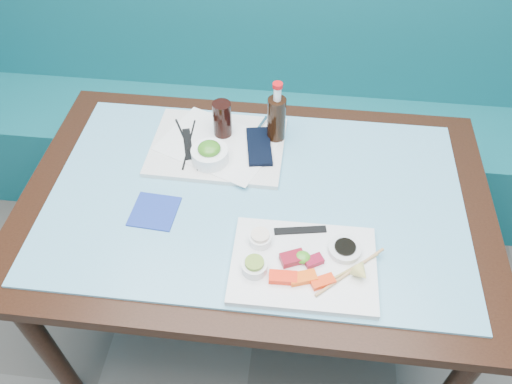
# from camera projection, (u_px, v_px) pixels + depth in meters

# --- Properties ---
(booth_bench) EXTENTS (3.00, 0.56, 1.17)m
(booth_bench) POSITION_uv_depth(u_px,v_px,m) (276.00, 116.00, 2.32)
(booth_bench) COLOR #0F5A62
(booth_bench) RESTS_ON ground
(dining_table) EXTENTS (1.40, 0.90, 0.75)m
(dining_table) POSITION_uv_depth(u_px,v_px,m) (255.00, 215.00, 1.55)
(dining_table) COLOR black
(dining_table) RESTS_ON ground
(glass_top) EXTENTS (1.22, 0.76, 0.01)m
(glass_top) POSITION_uv_depth(u_px,v_px,m) (255.00, 197.00, 1.48)
(glass_top) COLOR #60A3C0
(glass_top) RESTS_ON dining_table
(sashimi_plate) EXTENTS (0.38, 0.27, 0.02)m
(sashimi_plate) POSITION_uv_depth(u_px,v_px,m) (303.00, 265.00, 1.30)
(sashimi_plate) COLOR silver
(sashimi_plate) RESTS_ON glass_top
(salmon_left) EXTENTS (0.07, 0.04, 0.02)m
(salmon_left) POSITION_uv_depth(u_px,v_px,m) (283.00, 277.00, 1.26)
(salmon_left) COLOR #FF250A
(salmon_left) RESTS_ON sashimi_plate
(salmon_mid) EXTENTS (0.08, 0.05, 0.02)m
(salmon_mid) POSITION_uv_depth(u_px,v_px,m) (303.00, 278.00, 1.26)
(salmon_mid) COLOR #FD520A
(salmon_mid) RESTS_ON sashimi_plate
(salmon_right) EXTENTS (0.07, 0.05, 0.01)m
(salmon_right) POSITION_uv_depth(u_px,v_px,m) (323.00, 282.00, 1.25)
(salmon_right) COLOR #FF350A
(salmon_right) RESTS_ON sashimi_plate
(tuna_left) EXTENTS (0.07, 0.06, 0.02)m
(tuna_left) POSITION_uv_depth(u_px,v_px,m) (293.00, 258.00, 1.29)
(tuna_left) COLOR maroon
(tuna_left) RESTS_ON sashimi_plate
(tuna_right) EXTENTS (0.06, 0.05, 0.02)m
(tuna_right) POSITION_uv_depth(u_px,v_px,m) (314.00, 261.00, 1.29)
(tuna_right) COLOR maroon
(tuna_right) RESTS_ON sashimi_plate
(seaweed_garnish) EXTENTS (0.05, 0.04, 0.02)m
(seaweed_garnish) POSITION_uv_depth(u_px,v_px,m) (302.00, 257.00, 1.29)
(seaweed_garnish) COLOR #439322
(seaweed_garnish) RESTS_ON sashimi_plate
(ramekin_wasabi) EXTENTS (0.07, 0.07, 0.03)m
(ramekin_wasabi) POSITION_uv_depth(u_px,v_px,m) (254.00, 267.00, 1.27)
(ramekin_wasabi) COLOR white
(ramekin_wasabi) RESTS_ON sashimi_plate
(wasabi_fill) EXTENTS (0.05, 0.05, 0.01)m
(wasabi_fill) POSITION_uv_depth(u_px,v_px,m) (254.00, 263.00, 1.26)
(wasabi_fill) COLOR olive
(wasabi_fill) RESTS_ON ramekin_wasabi
(ramekin_ginger) EXTENTS (0.07, 0.07, 0.03)m
(ramekin_ginger) POSITION_uv_depth(u_px,v_px,m) (260.00, 239.00, 1.33)
(ramekin_ginger) COLOR white
(ramekin_ginger) RESTS_ON sashimi_plate
(ginger_fill) EXTENTS (0.06, 0.06, 0.01)m
(ginger_fill) POSITION_uv_depth(u_px,v_px,m) (260.00, 235.00, 1.32)
(ginger_fill) COLOR beige
(ginger_fill) RESTS_ON ramekin_ginger
(soy_dish) EXTENTS (0.09, 0.09, 0.02)m
(soy_dish) POSITION_uv_depth(u_px,v_px,m) (345.00, 249.00, 1.31)
(soy_dish) COLOR silver
(soy_dish) RESTS_ON sashimi_plate
(soy_fill) EXTENTS (0.07, 0.07, 0.01)m
(soy_fill) POSITION_uv_depth(u_px,v_px,m) (345.00, 247.00, 1.31)
(soy_fill) COLOR black
(soy_fill) RESTS_ON soy_dish
(lemon_wedge) EXTENTS (0.06, 0.06, 0.05)m
(lemon_wedge) POSITION_uv_depth(u_px,v_px,m) (362.00, 274.00, 1.25)
(lemon_wedge) COLOR #E0D36A
(lemon_wedge) RESTS_ON sashimi_plate
(chopstick_sleeve) EXTENTS (0.15, 0.05, 0.00)m
(chopstick_sleeve) POSITION_uv_depth(u_px,v_px,m) (300.00, 230.00, 1.37)
(chopstick_sleeve) COLOR black
(chopstick_sleeve) RESTS_ON sashimi_plate
(wooden_chopstick_a) EXTENTS (0.17, 0.13, 0.01)m
(wooden_chopstick_a) POSITION_uv_depth(u_px,v_px,m) (346.00, 271.00, 1.27)
(wooden_chopstick_a) COLOR #A78E4F
(wooden_chopstick_a) RESTS_ON sashimi_plate
(wooden_chopstick_b) EXTENTS (0.18, 0.17, 0.01)m
(wooden_chopstick_b) POSITION_uv_depth(u_px,v_px,m) (350.00, 272.00, 1.27)
(wooden_chopstick_b) COLOR tan
(wooden_chopstick_b) RESTS_ON sashimi_plate
(serving_tray) EXTENTS (0.43, 0.32, 0.02)m
(serving_tray) POSITION_uv_depth(u_px,v_px,m) (218.00, 146.00, 1.61)
(serving_tray) COLOR silver
(serving_tray) RESTS_ON glass_top
(paper_placemat) EXTENTS (0.41, 0.36, 0.00)m
(paper_placemat) POSITION_uv_depth(u_px,v_px,m) (217.00, 144.00, 1.60)
(paper_placemat) COLOR silver
(paper_placemat) RESTS_ON serving_tray
(seaweed_bowl) EXTENTS (0.14, 0.14, 0.05)m
(seaweed_bowl) POSITION_uv_depth(u_px,v_px,m) (210.00, 155.00, 1.54)
(seaweed_bowl) COLOR white
(seaweed_bowl) RESTS_ON serving_tray
(seaweed_salad) EXTENTS (0.09, 0.09, 0.04)m
(seaweed_salad) POSITION_uv_depth(u_px,v_px,m) (209.00, 148.00, 1.52)
(seaweed_salad) COLOR #36791C
(seaweed_salad) RESTS_ON seaweed_bowl
(cola_glass) EXTENTS (0.08, 0.08, 0.12)m
(cola_glass) POSITION_uv_depth(u_px,v_px,m) (222.00, 119.00, 1.59)
(cola_glass) COLOR black
(cola_glass) RESTS_ON serving_tray
(navy_pouch) EXTENTS (0.10, 0.18, 0.01)m
(navy_pouch) POSITION_uv_depth(u_px,v_px,m) (259.00, 146.00, 1.59)
(navy_pouch) COLOR black
(navy_pouch) RESTS_ON serving_tray
(fork) EXTENTS (0.04, 0.09, 0.01)m
(fork) POSITION_uv_depth(u_px,v_px,m) (261.00, 125.00, 1.66)
(fork) COLOR white
(fork) RESTS_ON serving_tray
(black_chopstick_a) EXTENTS (0.13, 0.23, 0.01)m
(black_chopstick_a) POSITION_uv_depth(u_px,v_px,m) (187.00, 144.00, 1.60)
(black_chopstick_a) COLOR black
(black_chopstick_a) RESTS_ON serving_tray
(black_chopstick_b) EXTENTS (0.01, 0.23, 0.01)m
(black_chopstick_b) POSITION_uv_depth(u_px,v_px,m) (189.00, 144.00, 1.60)
(black_chopstick_b) COLOR black
(black_chopstick_b) RESTS_ON serving_tray
(tray_sleeve) EXTENTS (0.07, 0.15, 0.00)m
(tray_sleeve) POSITION_uv_depth(u_px,v_px,m) (188.00, 144.00, 1.60)
(tray_sleeve) COLOR black
(tray_sleeve) RESTS_ON serving_tray
(cola_bottle_body) EXTENTS (0.07, 0.07, 0.17)m
(cola_bottle_body) POSITION_uv_depth(u_px,v_px,m) (276.00, 121.00, 1.58)
(cola_bottle_body) COLOR black
(cola_bottle_body) RESTS_ON glass_top
(cola_bottle_neck) EXTENTS (0.03, 0.03, 0.05)m
(cola_bottle_neck) POSITION_uv_depth(u_px,v_px,m) (277.00, 94.00, 1.50)
(cola_bottle_neck) COLOR white
(cola_bottle_neck) RESTS_ON cola_bottle_body
(cola_bottle_cap) EXTENTS (0.04, 0.04, 0.01)m
(cola_bottle_cap) POSITION_uv_depth(u_px,v_px,m) (278.00, 85.00, 1.48)
(cola_bottle_cap) COLOR red
(cola_bottle_cap) RESTS_ON cola_bottle_neck
(blue_napkin) EXTENTS (0.14, 0.14, 0.01)m
(blue_napkin) POSITION_uv_depth(u_px,v_px,m) (154.00, 211.00, 1.44)
(blue_napkin) COLOR navy
(blue_napkin) RESTS_ON glass_top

